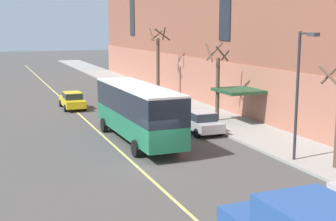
{
  "coord_description": "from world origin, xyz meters",
  "views": [
    {
      "loc": [
        -8.32,
        -23.04,
        7.42
      ],
      "look_at": [
        3.12,
        6.31,
        1.8
      ],
      "focal_mm": 50.0,
      "sensor_mm": 36.0,
      "label": 1
    }
  ],
  "objects_px": {
    "street_tree_far_uptown": "(217,81)",
    "street_tree_far_downtown": "(158,61)",
    "city_bus": "(137,110)",
    "parked_car_champagne_5": "(113,85)",
    "street_lamp": "(300,83)",
    "parked_car_silver_0": "(201,122)",
    "taxi_cab": "(72,100)",
    "parked_car_navy_4": "(127,91)",
    "parked_car_black_3": "(149,100)"
  },
  "relations": [
    {
      "from": "street_tree_far_uptown",
      "to": "street_tree_far_downtown",
      "type": "relative_size",
      "value": 0.84
    },
    {
      "from": "city_bus",
      "to": "parked_car_champagne_5",
      "type": "xyz_separation_m",
      "value": [
        4.83,
        24.7,
        -1.37
      ]
    },
    {
      "from": "parked_car_champagne_5",
      "to": "street_tree_far_downtown",
      "type": "distance_m",
      "value": 8.33
    },
    {
      "from": "city_bus",
      "to": "street_lamp",
      "type": "relative_size",
      "value": 1.58
    },
    {
      "from": "parked_car_silver_0",
      "to": "parked_car_champagne_5",
      "type": "xyz_separation_m",
      "value": [
        -0.18,
        23.73,
        0.0
      ]
    },
    {
      "from": "taxi_cab",
      "to": "parked_car_silver_0",
      "type": "bearing_deg",
      "value": -63.27
    },
    {
      "from": "parked_car_champagne_5",
      "to": "taxi_cab",
      "type": "bearing_deg",
      "value": -122.44
    },
    {
      "from": "parked_car_navy_4",
      "to": "parked_car_black_3",
      "type": "bearing_deg",
      "value": -88.58
    },
    {
      "from": "street_lamp",
      "to": "parked_car_black_3",
      "type": "bearing_deg",
      "value": 95.1
    },
    {
      "from": "city_bus",
      "to": "parked_car_navy_4",
      "type": "height_order",
      "value": "city_bus"
    },
    {
      "from": "parked_car_navy_4",
      "to": "street_lamp",
      "type": "bearing_deg",
      "value": -85.82
    },
    {
      "from": "parked_car_navy_4",
      "to": "parked_car_champagne_5",
      "type": "height_order",
      "value": "same"
    },
    {
      "from": "city_bus",
      "to": "street_tree_far_downtown",
      "type": "relative_size",
      "value": 1.52
    },
    {
      "from": "parked_car_black_3",
      "to": "parked_car_champagne_5",
      "type": "relative_size",
      "value": 1.07
    },
    {
      "from": "parked_car_champagne_5",
      "to": "street_lamp",
      "type": "bearing_deg",
      "value": -86.63
    },
    {
      "from": "street_tree_far_downtown",
      "to": "parked_car_navy_4",
      "type": "bearing_deg",
      "value": 161.53
    },
    {
      "from": "street_tree_far_uptown",
      "to": "street_lamp",
      "type": "distance_m",
      "value": 11.94
    },
    {
      "from": "city_bus",
      "to": "parked_car_black_3",
      "type": "distance_m",
      "value": 13.1
    },
    {
      "from": "city_bus",
      "to": "parked_car_black_3",
      "type": "xyz_separation_m",
      "value": [
        4.97,
        12.04,
        -1.37
      ]
    },
    {
      "from": "parked_car_silver_0",
      "to": "parked_car_black_3",
      "type": "height_order",
      "value": "same"
    },
    {
      "from": "parked_car_black_3",
      "to": "street_lamp",
      "type": "relative_size",
      "value": 0.66
    },
    {
      "from": "taxi_cab",
      "to": "street_tree_far_downtown",
      "type": "xyz_separation_m",
      "value": [
        9.63,
        3.24,
        3.11
      ]
    },
    {
      "from": "street_tree_far_uptown",
      "to": "parked_car_black_3",
      "type": "bearing_deg",
      "value": 109.89
    },
    {
      "from": "parked_car_champagne_5",
      "to": "street_tree_far_uptown",
      "type": "xyz_separation_m",
      "value": [
        3.04,
        -20.67,
        2.46
      ]
    },
    {
      "from": "parked_car_navy_4",
      "to": "parked_car_champagne_5",
      "type": "bearing_deg",
      "value": 89.8
    },
    {
      "from": "city_bus",
      "to": "parked_car_silver_0",
      "type": "xyz_separation_m",
      "value": [
        5.01,
        0.97,
        -1.37
      ]
    },
    {
      "from": "street_tree_far_downtown",
      "to": "taxi_cab",
      "type": "bearing_deg",
      "value": -161.44
    },
    {
      "from": "parked_car_silver_0",
      "to": "parked_car_champagne_5",
      "type": "height_order",
      "value": "same"
    },
    {
      "from": "parked_car_champagne_5",
      "to": "street_lamp",
      "type": "height_order",
      "value": "street_lamp"
    },
    {
      "from": "parked_car_silver_0",
      "to": "street_tree_far_uptown",
      "type": "xyz_separation_m",
      "value": [
        2.86,
        3.06,
        2.46
      ]
    },
    {
      "from": "parked_car_champagne_5",
      "to": "street_tree_far_uptown",
      "type": "relative_size",
      "value": 0.71
    },
    {
      "from": "parked_car_black_3",
      "to": "parked_car_silver_0",
      "type": "bearing_deg",
      "value": -89.81
    },
    {
      "from": "parked_car_silver_0",
      "to": "street_tree_far_downtown",
      "type": "height_order",
      "value": "street_tree_far_downtown"
    },
    {
      "from": "parked_car_black_3",
      "to": "parked_car_navy_4",
      "type": "distance_m",
      "value": 6.6
    },
    {
      "from": "parked_car_champagne_5",
      "to": "street_tree_far_downtown",
      "type": "relative_size",
      "value": 0.6
    },
    {
      "from": "city_bus",
      "to": "parked_car_silver_0",
      "type": "bearing_deg",
      "value": 11.01
    },
    {
      "from": "parked_car_black_3",
      "to": "street_tree_far_downtown",
      "type": "xyz_separation_m",
      "value": [
        2.92,
        5.56,
        3.11
      ]
    },
    {
      "from": "city_bus",
      "to": "street_tree_far_downtown",
      "type": "height_order",
      "value": "street_tree_far_downtown"
    },
    {
      "from": "parked_car_black_3",
      "to": "street_tree_far_uptown",
      "type": "height_order",
      "value": "street_tree_far_uptown"
    },
    {
      "from": "city_bus",
      "to": "taxi_cab",
      "type": "relative_size",
      "value": 2.33
    },
    {
      "from": "city_bus",
      "to": "parked_car_navy_4",
      "type": "bearing_deg",
      "value": 75.53
    },
    {
      "from": "city_bus",
      "to": "parked_car_navy_4",
      "type": "xyz_separation_m",
      "value": [
        4.81,
        18.64,
        -1.37
      ]
    },
    {
      "from": "street_lamp",
      "to": "city_bus",
      "type": "bearing_deg",
      "value": 130.86
    },
    {
      "from": "taxi_cab",
      "to": "parked_car_navy_4",
      "type": "bearing_deg",
      "value": 33.09
    },
    {
      "from": "parked_car_black_3",
      "to": "street_tree_far_downtown",
      "type": "relative_size",
      "value": 0.64
    },
    {
      "from": "parked_car_silver_0",
      "to": "parked_car_black_3",
      "type": "distance_m",
      "value": 11.07
    },
    {
      "from": "parked_car_silver_0",
      "to": "taxi_cab",
      "type": "relative_size",
      "value": 0.9
    },
    {
      "from": "parked_car_champagne_5",
      "to": "street_tree_far_downtown",
      "type": "xyz_separation_m",
      "value": [
        3.07,
        -7.1,
        3.11
      ]
    },
    {
      "from": "street_lamp",
      "to": "parked_car_champagne_5",
      "type": "bearing_deg",
      "value": 93.37
    },
    {
      "from": "city_bus",
      "to": "taxi_cab",
      "type": "distance_m",
      "value": 14.54
    }
  ]
}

